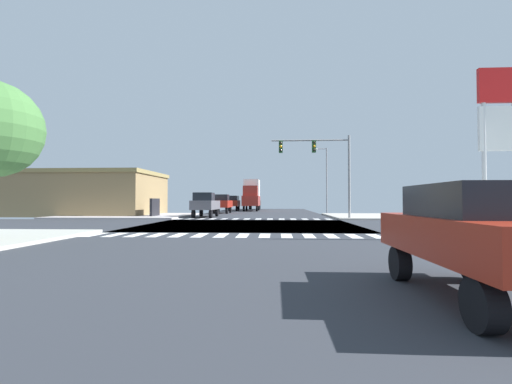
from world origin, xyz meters
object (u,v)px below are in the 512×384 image
object	(u,v)px
traffic_signal_mast	(320,157)
bank_building	(92,194)
street_lamp	(325,174)
pickup_middle_2	(255,202)
gas_station_sign	(499,123)
pickup_outer_3	(205,204)
suv_farside_1	(233,202)
sedan_trailing_2	(476,231)
pickup_nearside_1	(222,203)
box_truck_crossing_1	(252,194)

from	to	relation	value
traffic_signal_mast	bank_building	xyz separation A→B (m)	(-23.61, 6.89, -2.95)
street_lamp	pickup_middle_2	world-z (taller)	street_lamp
traffic_signal_mast	gas_station_sign	xyz separation A→B (m)	(5.24, -15.94, -0.55)
street_lamp	pickup_outer_3	size ratio (longest dim) A/B	1.61
gas_station_sign	pickup_outer_3	size ratio (longest dim) A/B	1.36
street_lamp	suv_farside_1	xyz separation A→B (m)	(-12.93, 10.34, -3.51)
gas_station_sign	suv_farside_1	distance (m)	44.02
suv_farside_1	gas_station_sign	bearing A→B (deg)	111.02
bank_building	pickup_middle_2	xyz separation A→B (m)	(16.10, 25.84, -1.05)
suv_farside_1	sedan_trailing_2	size ratio (longest dim) A/B	1.07
suv_farside_1	sedan_trailing_2	distance (m)	50.86
pickup_nearside_1	box_truck_crossing_1	size ratio (longest dim) A/B	0.71
street_lamp	sedan_trailing_2	distance (m)	39.81
gas_station_sign	pickup_nearside_1	xyz separation A→B (m)	(-15.75, 29.94, -3.45)
traffic_signal_mast	pickup_nearside_1	distance (m)	17.95
pickup_middle_2	suv_farside_1	bearing A→B (deg)	68.71
suv_farside_1	box_truck_crossing_1	xyz separation A→B (m)	(3.00, -0.62, 1.17)
box_truck_crossing_1	pickup_outer_3	size ratio (longest dim) A/B	1.41
pickup_nearside_1	sedan_trailing_2	world-z (taller)	pickup_nearside_1
gas_station_sign	box_truck_crossing_1	bearing A→B (deg)	107.53
sedan_trailing_2	pickup_outer_3	distance (m)	29.82
gas_station_sign	sedan_trailing_2	distance (m)	11.19
suv_farside_1	street_lamp	bearing A→B (deg)	141.33
gas_station_sign	street_lamp	size ratio (longest dim) A/B	0.85
box_truck_crossing_1	sedan_trailing_2	size ratio (longest dim) A/B	1.67
gas_station_sign	sedan_trailing_2	xyz separation A→B (m)	(-5.75, -8.89, -3.63)
gas_station_sign	pickup_middle_2	distance (m)	50.43
gas_station_sign	sedan_trailing_2	bearing A→B (deg)	-122.88
pickup_nearside_1	pickup_outer_3	xyz separation A→B (m)	(0.00, -10.73, 0.00)
suv_farside_1	pickup_nearside_1	bearing A→B (deg)	90.00
bank_building	pickup_outer_3	size ratio (longest dim) A/B	3.01
sedan_trailing_2	traffic_signal_mast	bearing A→B (deg)	88.82
suv_farside_1	bank_building	bearing A→B (deg)	54.18
traffic_signal_mast	street_lamp	distance (m)	14.89
gas_station_sign	suv_farside_1	bearing A→B (deg)	111.02
bank_building	pickup_middle_2	world-z (taller)	bank_building
gas_station_sign	pickup_nearside_1	world-z (taller)	gas_station_sign
pickup_middle_2	pickup_outer_3	distance (m)	29.62
street_lamp	pickup_middle_2	size ratio (longest dim) A/B	1.61
traffic_signal_mast	box_truck_crossing_1	xyz separation A→B (m)	(-7.51, 24.41, -2.73)
pickup_middle_2	sedan_trailing_2	bearing A→B (deg)	96.93
traffic_signal_mast	box_truck_crossing_1	distance (m)	25.69
box_truck_crossing_1	pickup_outer_3	world-z (taller)	box_truck_crossing_1
suv_farside_1	pickup_outer_3	bearing A→B (deg)	90.00
bank_building	suv_farside_1	xyz separation A→B (m)	(13.10, 18.15, -0.95)
bank_building	box_truck_crossing_1	xyz separation A→B (m)	(16.10, 17.53, 0.22)
street_lamp	gas_station_sign	bearing A→B (deg)	-84.74
sedan_trailing_2	suv_farside_1	bearing A→B (deg)	101.34
traffic_signal_mast	suv_farside_1	size ratio (longest dim) A/B	1.56
pickup_outer_3	box_truck_crossing_1	bearing A→B (deg)	-98.07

